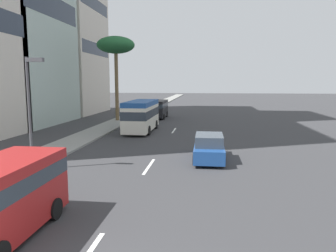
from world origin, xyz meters
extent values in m
plane|color=#38383A|center=(31.50, 0.00, 0.00)|extent=(198.00, 198.00, 0.00)
cube|color=gray|center=(31.50, 6.92, 0.07)|extent=(162.00, 2.69, 0.15)
cube|color=silver|center=(11.50, 0.00, 0.01)|extent=(3.20, 0.16, 0.01)
cube|color=silver|center=(24.63, 0.00, 0.01)|extent=(3.20, 0.16, 0.01)
cube|color=#1E478C|center=(13.43, -3.25, 0.55)|extent=(4.34, 1.70, 0.75)
cube|color=#38424C|center=(13.22, -3.25, 1.24)|extent=(2.39, 1.57, 0.62)
cylinder|color=black|center=(14.78, -2.46, 0.32)|extent=(0.64, 0.22, 0.64)
cylinder|color=black|center=(14.78, -4.03, 0.32)|extent=(0.64, 0.22, 0.64)
cylinder|color=black|center=(12.09, -2.46, 0.32)|extent=(0.64, 0.22, 0.64)
cylinder|color=black|center=(12.09, -4.03, 0.32)|extent=(0.64, 0.22, 0.64)
cube|color=silver|center=(23.66, 2.94, 1.33)|extent=(6.87, 2.16, 2.20)
cube|color=#1E4C93|center=(23.66, 2.94, 2.65)|extent=(6.87, 2.16, 0.42)
cube|color=#28333D|center=(23.66, 2.94, 1.75)|extent=(6.89, 2.17, 0.73)
cylinder|color=black|center=(21.67, 1.91, 0.42)|extent=(0.84, 0.26, 0.84)
cylinder|color=black|center=(21.67, 3.97, 0.42)|extent=(0.84, 0.26, 0.84)
cylinder|color=black|center=(25.66, 1.91, 0.42)|extent=(0.84, 0.26, 0.84)
cylinder|color=black|center=(25.66, 3.97, 0.42)|extent=(0.84, 0.26, 0.84)
cube|color=black|center=(35.08, 3.16, 1.22)|extent=(5.28, 1.96, 2.05)
cube|color=#2D3842|center=(35.08, 3.16, 1.67)|extent=(5.29, 1.97, 0.49)
cylinder|color=black|center=(33.50, 2.23, 0.36)|extent=(0.72, 0.24, 0.72)
cylinder|color=black|center=(33.50, 4.09, 0.36)|extent=(0.72, 0.24, 0.72)
cylinder|color=black|center=(36.67, 2.23, 0.36)|extent=(0.72, 0.24, 0.72)
cylinder|color=black|center=(36.67, 4.09, 0.36)|extent=(0.72, 0.24, 0.72)
cylinder|color=black|center=(4.48, 1.92, 0.36)|extent=(0.72, 0.24, 0.72)
cylinder|color=black|center=(4.48, 3.80, 0.36)|extent=(0.72, 0.24, 0.72)
cylinder|color=brown|center=(30.88, 7.32, 4.13)|extent=(0.41, 0.41, 7.97)
ellipsoid|color=#236033|center=(30.88, 7.32, 8.76)|extent=(4.29, 4.29, 1.93)
cylinder|color=#4C4C51|center=(10.16, 5.98, 2.99)|extent=(0.14, 0.14, 5.67)
cube|color=#4C4C51|center=(10.16, 5.53, 5.67)|extent=(0.24, 0.90, 0.20)
cube|color=#2D3847|center=(27.61, 12.99, 12.32)|extent=(11.21, 0.08, 2.28)
cube|color=#2D3847|center=(40.41, 12.99, 9.32)|extent=(10.86, 0.08, 1.73)
cube|color=#2D3847|center=(40.41, 12.99, 15.53)|extent=(10.86, 0.08, 1.73)
camera|label=1|loc=(-5.12, -3.08, 4.55)|focal=34.00mm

